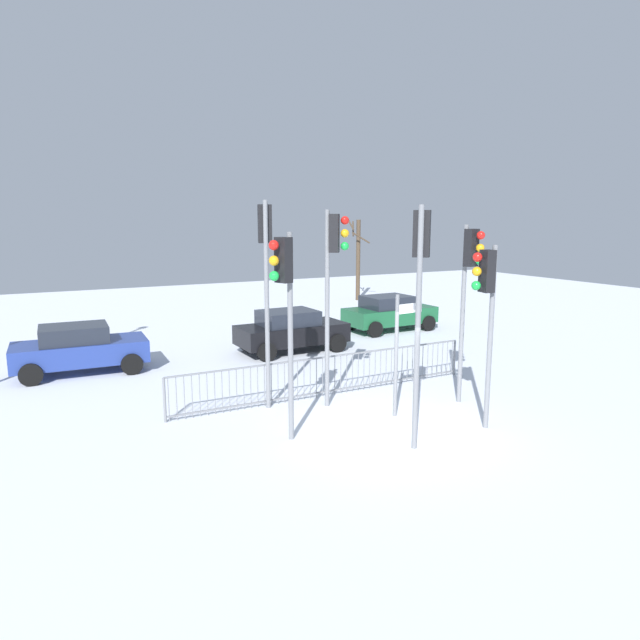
{
  "coord_description": "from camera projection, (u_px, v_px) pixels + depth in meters",
  "views": [
    {
      "loc": [
        -6.79,
        -9.63,
        4.58
      ],
      "look_at": [
        -0.08,
        3.22,
        1.98
      ],
      "focal_mm": 31.49,
      "sensor_mm": 36.0,
      "label": 1
    }
  ],
  "objects": [
    {
      "name": "pedestrian_guard_railing",
      "position": [
        329.0,
        375.0,
        14.71
      ],
      "size": [
        8.6,
        0.12,
        1.07
      ],
      "rotation": [
        0.0,
        0.0,
        0.01
      ],
      "color": "slate",
      "rests_on": "ground"
    },
    {
      "name": "car_black_mid",
      "position": [
        291.0,
        330.0,
        19.61
      ],
      "size": [
        3.85,
        2.02,
        1.47
      ],
      "rotation": [
        0.0,
        0.0,
        0.03
      ],
      "color": "black",
      "rests_on": "ground"
    },
    {
      "name": "car_blue_near",
      "position": [
        79.0,
        348.0,
        16.86
      ],
      "size": [
        3.86,
        2.04,
        1.47
      ],
      "rotation": [
        0.0,
        0.0,
        -0.04
      ],
      "color": "navy",
      "rests_on": "ground"
    },
    {
      "name": "traffic_light_mid_right",
      "position": [
        469.0,
        274.0,
        13.62
      ],
      "size": [
        0.36,
        0.56,
        4.46
      ],
      "rotation": [
        0.0,
        0.0,
        3.36
      ],
      "color": "slate",
      "rests_on": "ground"
    },
    {
      "name": "traffic_light_rear_left",
      "position": [
        486.0,
        296.0,
        11.96
      ],
      "size": [
        0.56,
        0.36,
        4.05
      ],
      "rotation": [
        0.0,
        0.0,
        1.38
      ],
      "color": "slate",
      "rests_on": "ground"
    },
    {
      "name": "traffic_light_foreground_right",
      "position": [
        266.0,
        258.0,
        13.35
      ],
      "size": [
        0.37,
        0.55,
        5.03
      ],
      "rotation": [
        0.0,
        0.0,
        5.99
      ],
      "color": "slate",
      "rests_on": "ground"
    },
    {
      "name": "car_green_far",
      "position": [
        389.0,
        312.0,
        23.36
      ],
      "size": [
        3.86,
        2.03,
        1.47
      ],
      "rotation": [
        0.0,
        0.0,
        0.03
      ],
      "color": "#195933",
      "rests_on": "ground"
    },
    {
      "name": "bare_tree_left",
      "position": [
        358.0,
        258.0,
        31.95
      ],
      "size": [
        1.04,
        1.24,
        4.59
      ],
      "color": "#473828",
      "rests_on": "ground"
    },
    {
      "name": "traffic_light_mid_left",
      "position": [
        333.0,
        265.0,
        13.35
      ],
      "size": [
        0.49,
        0.44,
        4.81
      ],
      "rotation": [
        0.0,
        0.0,
        4.08
      ],
      "color": "slate",
      "rests_on": "ground"
    },
    {
      "name": "traffic_light_foreground_left",
      "position": [
        285.0,
        290.0,
        11.22
      ],
      "size": [
        0.55,
        0.37,
        4.34
      ],
      "rotation": [
        0.0,
        0.0,
        1.88
      ],
      "color": "slate",
      "rests_on": "ground"
    },
    {
      "name": "direction_sign_post",
      "position": [
        398.0,
        348.0,
        13.03
      ],
      "size": [
        0.79,
        0.13,
        2.9
      ],
      "rotation": [
        0.0,
        0.0,
        0.1
      ],
      "color": "slate",
      "rests_on": "ground"
    },
    {
      "name": "traffic_light_rear_right",
      "position": [
        420.0,
        273.0,
        10.91
      ],
      "size": [
        0.46,
        0.47,
        4.86
      ],
      "rotation": [
        0.0,
        0.0,
        5.52
      ],
      "color": "slate",
      "rests_on": "ground"
    },
    {
      "name": "ground_plane",
      "position": [
        391.0,
        431.0,
        12.3
      ],
      "size": [
        60.0,
        60.0,
        0.0
      ],
      "primitive_type": "plane",
      "color": "silver"
    }
  ]
}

